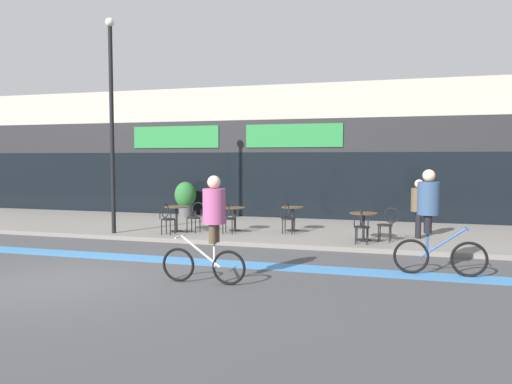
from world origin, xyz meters
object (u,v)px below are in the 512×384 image
(pedestrian_near_end, at_px, (419,203))
(planter_pot, at_px, (185,197))
(bistro_table_3, at_px, (364,221))
(cafe_chair_1_near, at_px, (228,216))
(cafe_chair_2_near, at_px, (288,216))
(cafe_chair_3_near, at_px, (362,224))
(bistro_table_0, at_px, (176,214))
(cyclist_0, at_px, (432,215))
(bistro_table_2, at_px, (293,214))
(cyclist_1, at_px, (211,221))
(cafe_chair_3_side, at_px, (388,222))
(cafe_chair_0_near, at_px, (167,217))
(bistro_table_1, at_px, (235,214))
(cafe_chair_0_side, at_px, (196,215))
(lamp_post, at_px, (112,112))

(pedestrian_near_end, bearing_deg, planter_pot, -22.57)
(bistro_table_3, height_order, cafe_chair_1_near, cafe_chair_1_near)
(cafe_chair_2_near, relative_size, cafe_chair_3_near, 1.00)
(bistro_table_0, distance_m, cyclist_0, 7.71)
(bistro_table_2, height_order, cyclist_1, cyclist_1)
(bistro_table_2, relative_size, cafe_chair_3_side, 0.81)
(cafe_chair_1_near, height_order, pedestrian_near_end, pedestrian_near_end)
(bistro_table_2, relative_size, cafe_chair_0_near, 0.81)
(cafe_chair_2_near, height_order, cafe_chair_3_near, same)
(cyclist_1, bearing_deg, planter_pot, -64.40)
(bistro_table_1, height_order, cafe_chair_1_near, cafe_chair_1_near)
(bistro_table_2, relative_size, bistro_table_3, 0.98)
(bistro_table_2, bearing_deg, bistro_table_0, -161.51)
(bistro_table_3, relative_size, cafe_chair_0_side, 0.82)
(cafe_chair_3_near, relative_size, cyclist_1, 0.45)
(planter_pot, bearing_deg, bistro_table_2, -28.20)
(bistro_table_2, relative_size, cafe_chair_1_near, 0.81)
(bistro_table_1, bearing_deg, cyclist_0, -35.15)
(bistro_table_2, xyz_separation_m, bistro_table_3, (2.18, -1.18, 0.02))
(lamp_post, distance_m, cyclist_0, 9.30)
(cafe_chair_1_near, xyz_separation_m, cyclist_1, (1.46, -5.05, 0.53))
(bistro_table_1, height_order, bistro_table_2, bistro_table_2)
(cafe_chair_0_near, bearing_deg, cafe_chair_3_side, -83.19)
(bistro_table_3, bearing_deg, bistro_table_2, 151.47)
(bistro_table_2, xyz_separation_m, pedestrian_near_end, (3.59, -0.35, 0.44))
(bistro_table_0, bearing_deg, cafe_chair_3_side, -0.85)
(bistro_table_0, distance_m, cafe_chair_1_near, 1.63)
(cafe_chair_3_near, height_order, planter_pot, planter_pot)
(planter_pot, relative_size, cyclist_0, 0.62)
(bistro_table_2, xyz_separation_m, cafe_chair_3_near, (2.18, -1.81, -0.00))
(cyclist_1, bearing_deg, cafe_chair_0_side, -65.39)
(cafe_chair_0_near, distance_m, lamp_post, 3.41)
(cyclist_0, bearing_deg, cafe_chair_0_near, 159.90)
(cafe_chair_0_near, height_order, cafe_chair_3_near, same)
(bistro_table_2, height_order, lamp_post, lamp_post)
(cafe_chair_1_near, distance_m, cafe_chair_3_side, 4.47)
(cafe_chair_3_side, height_order, cyclist_0, cyclist_0)
(bistro_table_1, height_order, lamp_post, lamp_post)
(planter_pot, bearing_deg, cafe_chair_0_near, -72.62)
(bistro_table_2, xyz_separation_m, cafe_chair_3_side, (2.80, -1.19, -0.00))
(cafe_chair_0_near, bearing_deg, cafe_chair_3_near, -89.05)
(cyclist_0, distance_m, pedestrian_near_end, 3.92)
(planter_pot, height_order, cyclist_1, cyclist_1)
(cafe_chair_2_near, relative_size, cyclist_0, 0.43)
(lamp_post, bearing_deg, bistro_table_2, 20.70)
(bistro_table_3, xyz_separation_m, cafe_chair_0_side, (-4.85, 0.07, -0.02))
(bistro_table_0, bearing_deg, pedestrian_near_end, 6.24)
(bistro_table_0, relative_size, bistro_table_1, 1.06)
(bistro_table_0, xyz_separation_m, pedestrian_near_end, (6.89, 0.75, 0.42))
(bistro_table_1, distance_m, cyclist_1, 5.89)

